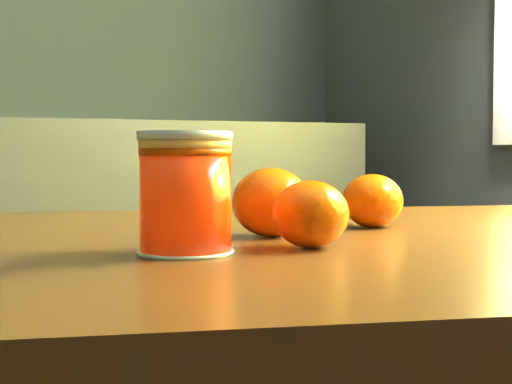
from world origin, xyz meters
name	(u,v)px	position (x,y,z in m)	size (l,w,h in m)	color
table	(339,333)	(0.96, 0.10, 0.65)	(1.09, 0.85, 0.74)	brown
juice_glass	(186,194)	(0.79, 0.03, 0.79)	(0.07, 0.07, 0.09)	#FF2C05
orange_front	(271,202)	(0.90, 0.11, 0.77)	(0.07, 0.07, 0.07)	#E95504
orange_back	(373,201)	(1.03, 0.15, 0.77)	(0.06, 0.06, 0.06)	#E95504
orange_extra	(311,214)	(0.90, 0.03, 0.77)	(0.06, 0.06, 0.06)	#E95504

